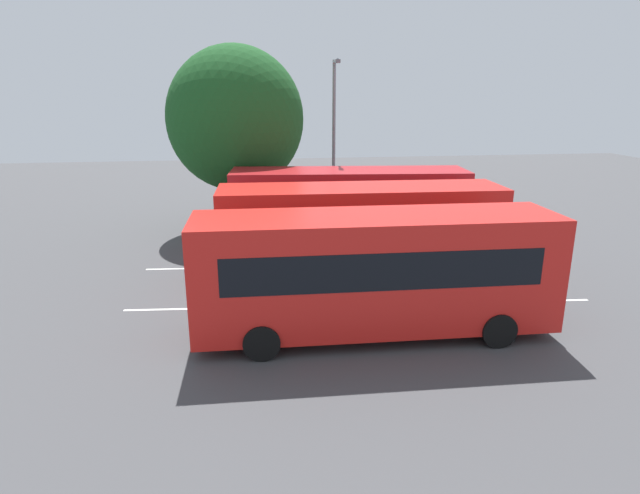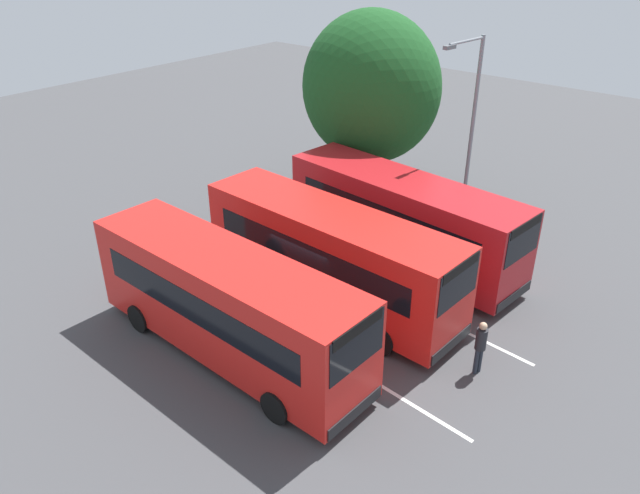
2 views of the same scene
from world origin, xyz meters
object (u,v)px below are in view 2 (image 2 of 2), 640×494
Objects in this scene: bus_center_left at (331,254)px; street_lamp at (470,122)px; pedestrian at (481,343)px; bus_center_right at (404,218)px; bus_far_left at (228,303)px; depot_tree at (371,88)px.

street_lamp is at bearing 89.40° from bus_center_left.
bus_center_right is at bearing -21.66° from pedestrian.
pedestrian is at bearing -0.04° from bus_center_left.
bus_center_left is (0.49, 4.19, 0.00)m from bus_far_left.
pedestrian is 0.22× the size of street_lamp.
depot_tree reaches higher than bus_far_left.
street_lamp is (-5.24, 8.53, 3.47)m from pedestrian.
street_lamp is (0.91, 12.49, 2.67)m from bus_far_left.
pedestrian is (6.15, 3.96, -0.79)m from bus_far_left.
bus_center_left is 1.24× the size of street_lamp.
bus_far_left is at bearing 1.42° from street_lamp.
bus_center_right is at bearing 4.68° from street_lamp.
bus_center_right is 1.25× the size of street_lamp.
pedestrian is (5.66, -0.23, -0.79)m from bus_center_left.
depot_tree is (-9.88, 8.18, 4.15)m from pedestrian.
bus_far_left is at bearing 48.85° from pedestrian.
depot_tree is (-4.22, 7.95, 3.35)m from bus_center_left.
bus_center_left reaches higher than pedestrian.
pedestrian is 10.60m from street_lamp.
bus_center_right is 1.16× the size of depot_tree.
bus_center_left is at bearing -62.03° from depot_tree.
bus_far_left and bus_center_left have the same top height.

